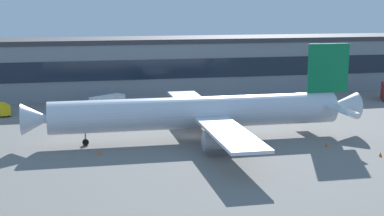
% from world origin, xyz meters
% --- Properties ---
extents(ground_plane, '(600.00, 600.00, 0.00)m').
position_xyz_m(ground_plane, '(0.00, 0.00, 0.00)').
color(ground_plane, slate).
extents(terminal_building, '(203.53, 16.70, 14.97)m').
position_xyz_m(terminal_building, '(0.00, 49.40, 7.51)').
color(terminal_building, gray).
rests_on(terminal_building, ground_plane).
extents(airliner, '(60.56, 51.80, 16.72)m').
position_xyz_m(airliner, '(0.84, -2.24, 4.93)').
color(airliner, silver).
rests_on(airliner, ground_plane).
extents(crew_van, '(3.89, 5.64, 2.55)m').
position_xyz_m(crew_van, '(-36.33, 27.62, 1.46)').
color(crew_van, yellow).
rests_on(crew_van, ground_plane).
extents(fuel_truck, '(8.37, 7.33, 3.35)m').
position_xyz_m(fuel_truck, '(-13.62, 28.86, 1.88)').
color(fuel_truck, white).
rests_on(fuel_truck, ground_plane).
extents(traffic_cone_0, '(0.54, 0.54, 0.68)m').
position_xyz_m(traffic_cone_0, '(-17.56, -8.56, 0.34)').
color(traffic_cone_0, '#F2590C').
rests_on(traffic_cone_0, ground_plane).
extents(traffic_cone_1, '(0.52, 0.52, 0.65)m').
position_xyz_m(traffic_cone_1, '(20.32, -11.60, 0.32)').
color(traffic_cone_1, '#F2590C').
rests_on(traffic_cone_1, ground_plane).
extents(traffic_cone_2, '(0.54, 0.54, 0.67)m').
position_xyz_m(traffic_cone_2, '(26.02, -19.09, 0.34)').
color(traffic_cone_2, '#F2590C').
rests_on(traffic_cone_2, ground_plane).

